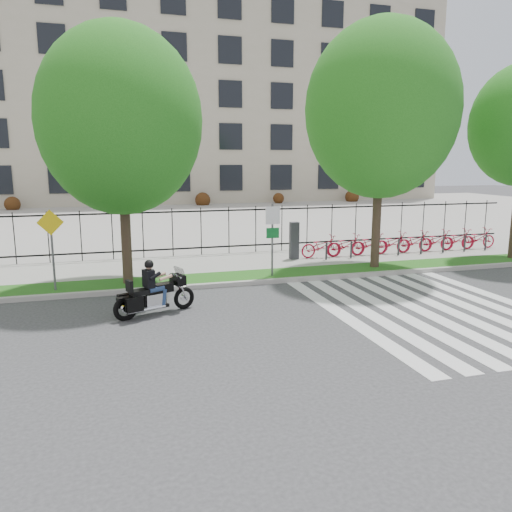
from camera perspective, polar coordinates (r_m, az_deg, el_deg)
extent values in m
plane|color=#313134|center=(12.66, 1.23, -7.90)|extent=(120.00, 120.00, 0.00)
cube|color=#9F9B95|center=(16.44, -3.08, -3.24)|extent=(60.00, 0.20, 0.15)
cube|color=#1C4F13|center=(17.24, -3.73, -2.58)|extent=(60.00, 1.50, 0.15)
cube|color=#A29E97|center=(19.64, -5.33, -0.95)|extent=(60.00, 3.50, 0.15)
cube|color=#A29E97|center=(36.83, -10.59, 4.37)|extent=(80.00, 34.00, 0.10)
cube|color=#A49B84|center=(56.86, -13.12, 16.53)|extent=(60.00, 20.00, 20.00)
cylinder|color=black|center=(27.18, 13.91, 6.14)|extent=(0.14, 0.14, 4.00)
cylinder|color=black|center=(27.11, 14.09, 10.15)|extent=(0.06, 0.70, 0.70)
sphere|color=white|center=(26.93, 13.45, 10.39)|extent=(0.36, 0.36, 0.36)
sphere|color=white|center=(27.28, 14.75, 10.33)|extent=(0.36, 0.36, 0.36)
cylinder|color=#32261B|center=(16.52, -14.68, 3.15)|extent=(0.32, 0.32, 3.62)
ellipsoid|color=#165E15|center=(16.43, -15.25, 14.72)|extent=(5.05, 5.05, 5.81)
cylinder|color=#32261B|center=(19.00, 13.64, 4.82)|extent=(0.32, 0.32, 4.06)
ellipsoid|color=#165E15|center=(18.99, 14.15, 15.90)|extent=(5.46, 5.46, 6.28)
cube|color=#2D2D33|center=(20.17, 4.38, 1.76)|extent=(0.35, 0.25, 1.50)
imported|color=#A90D28|center=(20.67, 7.49, 1.10)|extent=(1.76, 0.61, 0.92)
cylinder|color=#2D2D33|center=(20.24, 8.05, 0.56)|extent=(0.08, 0.08, 0.70)
imported|color=#A90D28|center=(21.13, 10.22, 1.24)|extent=(1.76, 0.61, 0.92)
cylinder|color=#2D2D33|center=(20.71, 10.82, 0.71)|extent=(0.08, 0.08, 0.70)
imported|color=#A90D28|center=(21.64, 12.83, 1.36)|extent=(1.76, 0.61, 0.92)
cylinder|color=#2D2D33|center=(21.23, 13.47, 0.85)|extent=(0.08, 0.08, 0.70)
imported|color=#A90D28|center=(22.19, 15.32, 1.48)|extent=(1.76, 0.61, 0.92)
cylinder|color=#2D2D33|center=(21.79, 15.98, 0.98)|extent=(0.08, 0.08, 0.70)
imported|color=#A90D28|center=(22.79, 17.68, 1.58)|extent=(1.76, 0.61, 0.92)
cylinder|color=#2D2D33|center=(22.40, 18.37, 1.10)|extent=(0.08, 0.08, 0.70)
imported|color=#A90D28|center=(23.42, 19.91, 1.68)|extent=(1.76, 0.61, 0.92)
cylinder|color=#2D2D33|center=(23.04, 20.62, 1.22)|extent=(0.08, 0.08, 0.70)
imported|color=#A90D28|center=(24.08, 22.03, 1.78)|extent=(1.76, 0.61, 0.92)
cylinder|color=#2D2D33|center=(23.71, 22.75, 1.32)|extent=(0.08, 0.08, 0.70)
imported|color=#A90D28|center=(24.77, 24.03, 1.86)|extent=(1.76, 0.61, 0.92)
cylinder|color=#2D2D33|center=(24.41, 24.76, 1.42)|extent=(0.08, 0.08, 0.70)
cylinder|color=#59595B|center=(17.08, 1.87, 1.84)|extent=(0.07, 0.07, 2.50)
cube|color=white|center=(16.94, 1.93, 4.66)|extent=(0.50, 0.03, 0.60)
cube|color=#0C6626|center=(17.01, 1.92, 2.65)|extent=(0.45, 0.03, 0.35)
cylinder|color=#59595B|center=(16.35, -22.22, 0.45)|extent=(0.07, 0.07, 2.40)
cube|color=yellow|center=(16.19, -22.46, 3.56)|extent=(0.78, 0.03, 0.78)
torus|color=black|center=(14.08, -8.22, -4.77)|extent=(0.62, 0.33, 0.62)
torus|color=black|center=(13.38, -14.70, -5.86)|extent=(0.66, 0.36, 0.66)
cube|color=black|center=(13.86, -8.94, -2.69)|extent=(0.43, 0.56, 0.27)
cube|color=#26262B|center=(13.85, -8.73, -1.81)|extent=(0.29, 0.47, 0.27)
cube|color=silver|center=(13.66, -11.56, -4.93)|extent=(0.62, 0.48, 0.36)
cube|color=black|center=(13.70, -10.58, -3.56)|extent=(0.57, 0.46, 0.23)
cube|color=black|center=(13.46, -12.82, -3.99)|extent=(0.71, 0.53, 0.13)
cube|color=black|center=(13.28, -14.27, -3.37)|extent=(0.19, 0.32, 0.31)
cube|color=black|center=(13.15, -13.72, -5.45)|extent=(0.47, 0.30, 0.36)
cube|color=black|center=(13.63, -14.64, -4.91)|extent=(0.47, 0.30, 0.36)
cube|color=black|center=(13.46, -12.18, -2.54)|extent=(0.33, 0.42, 0.47)
sphere|color=tan|center=(13.39, -12.13, -1.09)|extent=(0.21, 0.21, 0.21)
sphere|color=black|center=(13.39, -12.14, -0.94)|extent=(0.24, 0.24, 0.24)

